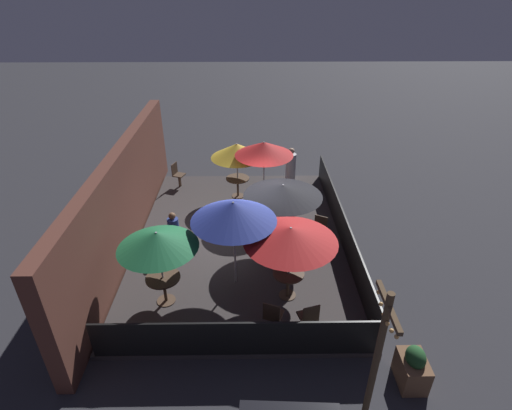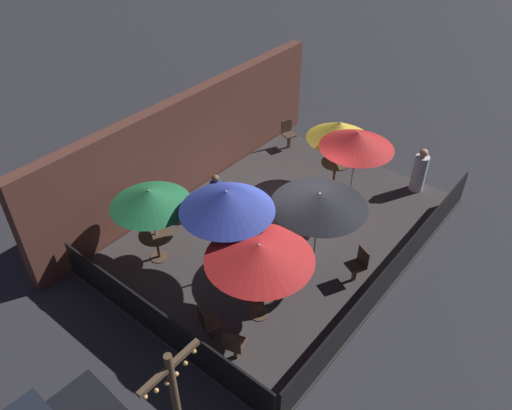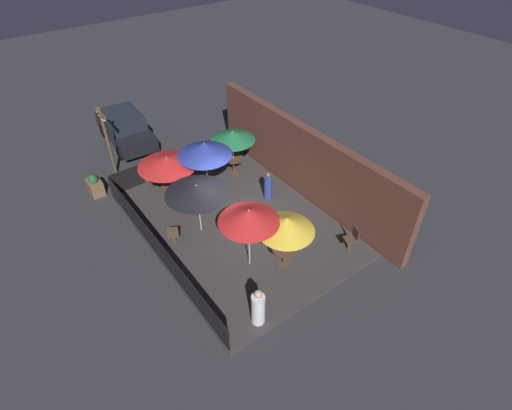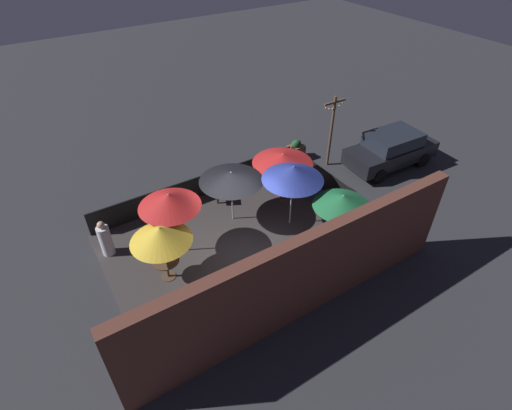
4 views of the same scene
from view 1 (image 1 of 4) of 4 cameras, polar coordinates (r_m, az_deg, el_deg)
The scene contains 22 objects.
ground_plane at distance 12.71m, azimuth -2.19°, elevation -5.18°, with size 60.00×60.00×0.00m, color #2D2D33.
patio_deck at distance 12.68m, azimuth -2.20°, elevation -4.96°, with size 8.97×6.39×0.12m.
building_wall at distance 12.47m, azimuth -18.27°, elevation 0.71°, with size 10.57×0.36×3.07m.
fence_front at distance 12.69m, azimuth 12.14°, elevation -2.76°, with size 8.77×0.05×0.95m.
fence_side_left at distance 8.99m, azimuth -2.84°, elevation -18.54°, with size 0.05×6.19×0.95m.
patio_umbrella_0 at distance 9.55m, azimuth -13.94°, elevation -4.87°, with size 1.92×1.92×2.10m.
patio_umbrella_1 at distance 9.45m, azimuth 4.97°, elevation -4.22°, with size 2.28×2.28×2.10m.
patio_umbrella_2 at distance 14.22m, azimuth -2.75°, elevation 7.76°, with size 1.86×1.86×2.08m.
patio_umbrella_3 at distance 9.71m, azimuth -3.23°, elevation -0.93°, with size 2.14×2.14×2.48m.
patio_umbrella_4 at distance 11.34m, azimuth 3.88°, elevation 2.10°, with size 2.27×2.27×2.09m.
patio_umbrella_5 at distance 13.43m, azimuth 1.16°, elevation 8.05°, with size 1.98×1.98×2.42m.
dining_table_0 at distance 10.31m, azimuth -13.06°, elevation -10.70°, with size 0.86×0.86×0.77m.
dining_table_1 at distance 10.25m, azimuth 4.64°, elevation -10.32°, with size 0.80×0.80×0.75m.
dining_table_2 at distance 14.73m, azimuth -2.63°, elevation 3.33°, with size 0.85×0.85×0.75m.
patio_chair_0 at distance 9.46m, azimuth 7.52°, elevation -15.57°, with size 0.50×0.50×0.91m.
patio_chair_1 at distance 9.44m, azimuth 2.41°, elevation -15.42°, with size 0.52×0.52×0.90m.
patio_chair_2 at distance 12.28m, azimuth 9.01°, elevation -3.49°, with size 0.54×0.54×0.92m.
patio_chair_3 at distance 15.79m, azimuth -11.14°, elevation 4.39°, with size 0.51×0.51×0.95m.
patron_0 at distance 15.96m, azimuth 4.98°, elevation 5.54°, with size 0.49×0.49×1.38m.
patron_1 at distance 12.17m, azimuth -11.63°, elevation -3.82°, with size 0.34×0.34×1.22m.
planter_box at distance 9.29m, azimuth 21.46°, elevation -20.81°, with size 0.75×0.52×0.96m.
light_post at distance 7.32m, azimuth 16.87°, elevation -20.21°, with size 1.10×0.12×3.27m.
Camera 1 is at (-10.38, -0.34, 7.33)m, focal length 28.00 mm.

